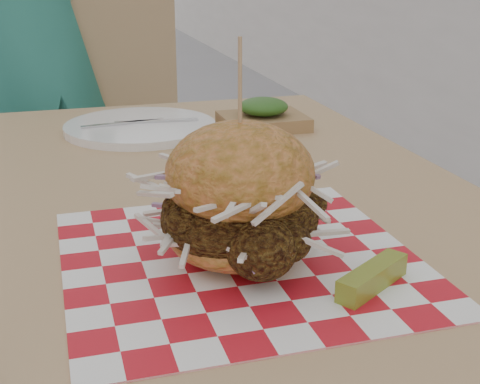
{
  "coord_description": "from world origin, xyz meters",
  "views": [
    {
      "loc": [
        0.11,
        -0.98,
        1.05
      ],
      "look_at": [
        0.29,
        -0.38,
        0.82
      ],
      "focal_mm": 50.0,
      "sensor_mm": 36.0,
      "label": 1
    }
  ],
  "objects_px": {
    "patio_chair": "(107,145)",
    "sandwich": "(240,201)",
    "patio_table": "(185,258)",
    "diner": "(25,40)"
  },
  "relations": [
    {
      "from": "diner",
      "to": "patio_table",
      "type": "distance_m",
      "value": 1.12
    },
    {
      "from": "patio_table",
      "to": "sandwich",
      "type": "height_order",
      "value": "sandwich"
    },
    {
      "from": "diner",
      "to": "patio_table",
      "type": "relative_size",
      "value": 1.39
    },
    {
      "from": "patio_chair",
      "to": "sandwich",
      "type": "bearing_deg",
      "value": -95.07
    },
    {
      "from": "sandwich",
      "to": "patio_table",
      "type": "bearing_deg",
      "value": 97.26
    },
    {
      "from": "patio_table",
      "to": "patio_chair",
      "type": "bearing_deg",
      "value": 90.65
    },
    {
      "from": "patio_table",
      "to": "patio_chair",
      "type": "xyz_separation_m",
      "value": [
        -0.01,
        1.02,
        -0.12
      ]
    },
    {
      "from": "diner",
      "to": "patio_chair",
      "type": "bearing_deg",
      "value": 136.28
    },
    {
      "from": "patio_chair",
      "to": "patio_table",
      "type": "bearing_deg",
      "value": -96.08
    },
    {
      "from": "patio_table",
      "to": "patio_chair",
      "type": "distance_m",
      "value": 1.03
    }
  ]
}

